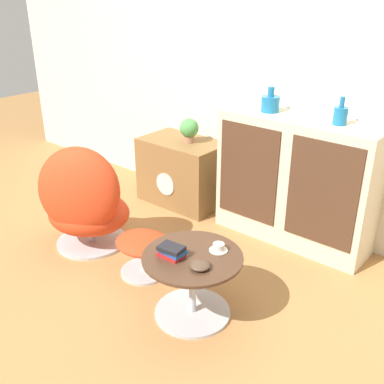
# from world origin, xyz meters

# --- Properties ---
(ground_plane) EXTENTS (12.00, 12.00, 0.00)m
(ground_plane) POSITION_xyz_m (0.00, 0.00, 0.00)
(ground_plane) COLOR #A87542
(wall_back) EXTENTS (6.40, 0.06, 2.60)m
(wall_back) POSITION_xyz_m (0.00, 1.39, 1.30)
(wall_back) COLOR beige
(wall_back) RESTS_ON ground_plane
(sideboard) EXTENTS (1.20, 0.39, 0.98)m
(sideboard) POSITION_xyz_m (0.47, 1.17, 0.49)
(sideboard) COLOR beige
(sideboard) RESTS_ON ground_plane
(tv_console) EXTENTS (0.75, 0.47, 0.59)m
(tv_console) POSITION_xyz_m (-0.63, 1.13, 0.30)
(tv_console) COLOR brown
(tv_console) RESTS_ON ground_plane
(egg_chair) EXTENTS (0.82, 0.80, 0.84)m
(egg_chair) POSITION_xyz_m (-0.66, 0.06, 0.37)
(egg_chair) COLOR #B7B7BC
(egg_chair) RESTS_ON ground_plane
(ottoman) EXTENTS (0.41, 0.34, 0.28)m
(ottoman) POSITION_xyz_m (-0.08, 0.08, 0.20)
(ottoman) COLOR #B7B7BC
(ottoman) RESTS_ON ground_plane
(coffee_table) EXTENTS (0.59, 0.59, 0.42)m
(coffee_table) POSITION_xyz_m (0.46, -0.04, 0.24)
(coffee_table) COLOR #B7B7BC
(coffee_table) RESTS_ON ground_plane
(vase_leftmost) EXTENTS (0.14, 0.14, 0.19)m
(vase_leftmost) POSITION_xyz_m (0.20, 1.17, 1.04)
(vase_leftmost) COLOR #196699
(vase_leftmost) RESTS_ON sideboard
(vase_inner_left) EXTENTS (0.09, 0.09, 0.19)m
(vase_inner_left) POSITION_xyz_m (0.74, 1.17, 1.04)
(vase_inner_left) COLOR #196699
(vase_inner_left) RESTS_ON sideboard
(potted_plant) EXTENTS (0.17, 0.17, 0.21)m
(potted_plant) POSITION_xyz_m (-0.55, 1.13, 0.71)
(potted_plant) COLOR #996B4C
(potted_plant) RESTS_ON tv_console
(teacup) EXTENTS (0.11, 0.11, 0.05)m
(teacup) POSITION_xyz_m (0.54, 0.10, 0.43)
(teacup) COLOR silver
(teacup) RESTS_ON coffee_table
(book_stack) EXTENTS (0.15, 0.12, 0.07)m
(book_stack) POSITION_xyz_m (0.37, -0.12, 0.45)
(book_stack) COLOR red
(book_stack) RESTS_ON coffee_table
(bowl) EXTENTS (0.11, 0.11, 0.04)m
(bowl) POSITION_xyz_m (0.57, -0.11, 0.43)
(bowl) COLOR #4C3828
(bowl) RESTS_ON coffee_table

